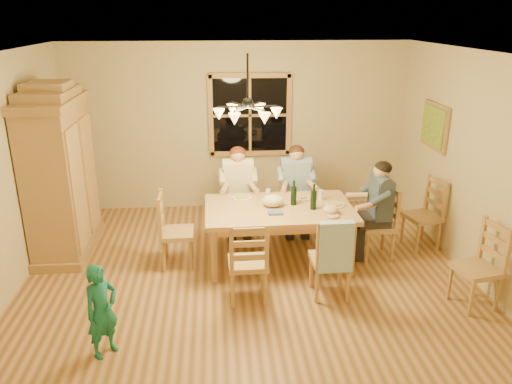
{
  "coord_description": "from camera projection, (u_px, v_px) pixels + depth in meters",
  "views": [
    {
      "loc": [
        -0.37,
        -5.47,
        3.1
      ],
      "look_at": [
        0.1,
        0.1,
        1.09
      ],
      "focal_mm": 35.0,
      "sensor_mm": 36.0,
      "label": 1
    }
  ],
  "objects": [
    {
      "name": "ceiling",
      "position": [
        247.0,
        53.0,
        5.3
      ],
      "size": [
        5.5,
        5.0,
        0.02
      ],
      "primitive_type": "cube",
      "color": "white",
      "rests_on": "wall_back"
    },
    {
      "name": "painting",
      "position": [
        434.0,
        126.0,
        7.01
      ],
      "size": [
        0.06,
        0.78,
        0.64
      ],
      "color": "#9F6E45",
      "rests_on": "wall_right"
    },
    {
      "name": "adult_slate_man",
      "position": [
        379.0,
        198.0,
        6.47
      ],
      "size": [
        0.42,
        0.4,
        0.87
      ],
      "rotation": [
        0.0,
        0.0,
        1.58
      ],
      "color": "#39455C",
      "rests_on": "floor"
    },
    {
      "name": "dining_table",
      "position": [
        279.0,
        214.0,
        6.41
      ],
      "size": [
        1.9,
        1.17,
        0.76
      ],
      "rotation": [
        0.0,
        0.0,
        0.01
      ],
      "color": "#B27B4F",
      "rests_on": "floor"
    },
    {
      "name": "wall_left",
      "position": [
        1.0,
        180.0,
        5.54
      ],
      "size": [
        0.02,
        5.0,
        2.7
      ],
      "primitive_type": "cube",
      "color": "#C6B58C",
      "rests_on": "floor"
    },
    {
      "name": "adult_plaid_man",
      "position": [
        296.0,
        179.0,
        7.22
      ],
      "size": [
        0.4,
        0.42,
        0.87
      ],
      "rotation": [
        0.0,
        0.0,
        3.15
      ],
      "color": "#355893",
      "rests_on": "floor"
    },
    {
      "name": "towel",
      "position": [
        336.0,
        247.0,
        5.43
      ],
      "size": [
        0.38,
        0.1,
        0.58
      ],
      "primitive_type": "cube",
      "rotation": [
        0.0,
        0.0,
        0.01
      ],
      "color": "#9CBED3",
      "rests_on": "chair_near_right"
    },
    {
      "name": "chair_end_left",
      "position": [
        178.0,
        244.0,
        6.42
      ],
      "size": [
        0.42,
        0.44,
        0.99
      ],
      "rotation": [
        0.0,
        0.0,
        -1.56
      ],
      "color": "#AC774C",
      "rests_on": "floor"
    },
    {
      "name": "wall_back",
      "position": [
        238.0,
        127.0,
        8.1
      ],
      "size": [
        5.5,
        0.02,
        2.7
      ],
      "primitive_type": "cube",
      "color": "#C6B58C",
      "rests_on": "floor"
    },
    {
      "name": "chair_end_right",
      "position": [
        376.0,
        236.0,
        6.65
      ],
      "size": [
        0.42,
        0.44,
        0.99
      ],
      "rotation": [
        0.0,
        0.0,
        1.58
      ],
      "color": "#AC774C",
      "rests_on": "floor"
    },
    {
      "name": "wine_bottle_a",
      "position": [
        294.0,
        193.0,
        6.41
      ],
      "size": [
        0.08,
        0.08,
        0.33
      ],
      "primitive_type": "cylinder",
      "color": "black",
      "rests_on": "dining_table"
    },
    {
      "name": "cloth_bundle",
      "position": [
        273.0,
        201.0,
        6.38
      ],
      "size": [
        0.28,
        0.22,
        0.15
      ],
      "primitive_type": "ellipsoid",
      "color": "#C9BA92",
      "rests_on": "dining_table"
    },
    {
      "name": "chandelier",
      "position": [
        248.0,
        111.0,
        5.51
      ],
      "size": [
        0.77,
        0.68,
        0.71
      ],
      "color": "black",
      "rests_on": "ceiling"
    },
    {
      "name": "chair_near_left",
      "position": [
        248.0,
        275.0,
        5.66
      ],
      "size": [
        0.44,
        0.42,
        0.99
      ],
      "rotation": [
        0.0,
        0.0,
        0.01
      ],
      "color": "#AC774C",
      "rests_on": "floor"
    },
    {
      "name": "wine_glass_b",
      "position": [
        321.0,
        195.0,
        6.6
      ],
      "size": [
        0.06,
        0.06,
        0.14
      ],
      "primitive_type": "cylinder",
      "color": "silver",
      "rests_on": "dining_table"
    },
    {
      "name": "chair_spare_back",
      "position": [
        421.0,
        227.0,
        6.93
      ],
      "size": [
        0.51,
        0.53,
        0.99
      ],
      "rotation": [
        0.0,
        0.0,
        1.81
      ],
      "color": "#AC774C",
      "rests_on": "floor"
    },
    {
      "name": "chair_far_left",
      "position": [
        239.0,
        215.0,
        7.33
      ],
      "size": [
        0.44,
        0.42,
        0.99
      ],
      "rotation": [
        0.0,
        0.0,
        3.15
      ],
      "color": "#AC774C",
      "rests_on": "floor"
    },
    {
      "name": "wall_right",
      "position": [
        477.0,
        168.0,
        5.97
      ],
      "size": [
        0.02,
        5.0,
        2.7
      ],
      "primitive_type": "cube",
      "color": "#C6B58C",
      "rests_on": "floor"
    },
    {
      "name": "plate_slate",
      "position": [
        334.0,
        205.0,
        6.42
      ],
      "size": [
        0.26,
        0.26,
        0.02
      ],
      "primitive_type": "cylinder",
      "color": "white",
      "rests_on": "dining_table"
    },
    {
      "name": "adult_woman",
      "position": [
        238.0,
        180.0,
        7.14
      ],
      "size": [
        0.4,
        0.42,
        0.87
      ],
      "rotation": [
        0.0,
        0.0,
        3.15
      ],
      "color": "beige",
      "rests_on": "floor"
    },
    {
      "name": "child",
      "position": [
        102.0,
        311.0,
        4.67
      ],
      "size": [
        0.4,
        0.4,
        0.94
      ],
      "primitive_type": "imported",
      "rotation": [
        0.0,
        0.0,
        0.83
      ],
      "color": "#186F65",
      "rests_on": "floor"
    },
    {
      "name": "wine_bottle_b",
      "position": [
        314.0,
        197.0,
        6.26
      ],
      "size": [
        0.08,
        0.08,
        0.33
      ],
      "primitive_type": "cylinder",
      "color": "black",
      "rests_on": "dining_table"
    },
    {
      "name": "floor",
      "position": [
        249.0,
        277.0,
        6.21
      ],
      "size": [
        5.5,
        5.5,
        0.0
      ],
      "primitive_type": "plane",
      "color": "brown",
      "rests_on": "ground"
    },
    {
      "name": "chair_spare_front",
      "position": [
        474.0,
        281.0,
        5.52
      ],
      "size": [
        0.5,
        0.52,
        0.99
      ],
      "rotation": [
        0.0,
        0.0,
        1.78
      ],
      "color": "#AC774C",
      "rests_on": "floor"
    },
    {
      "name": "plate_plaid",
      "position": [
        301.0,
        198.0,
        6.68
      ],
      "size": [
        0.26,
        0.26,
        0.02
      ],
      "primitive_type": "cylinder",
      "color": "white",
      "rests_on": "dining_table"
    },
    {
      "name": "armoire",
      "position": [
        61.0,
        177.0,
        6.59
      ],
      "size": [
        0.66,
        1.4,
        2.3
      ],
      "color": "#9F6E45",
      "rests_on": "floor"
    },
    {
      "name": "chair_near_right",
      "position": [
        330.0,
        271.0,
        5.74
      ],
      "size": [
        0.44,
        0.42,
        0.99
      ],
      "rotation": [
        0.0,
        0.0,
        0.01
      ],
      "color": "#AC774C",
      "rests_on": "floor"
    },
    {
      "name": "chair_far_right",
      "position": [
        295.0,
        213.0,
        7.4
      ],
      "size": [
        0.44,
        0.42,
        0.99
      ],
      "rotation": [
        0.0,
        0.0,
        3.15
      ],
      "color": "#AC774C",
      "rests_on": "floor"
    },
    {
      "name": "window",
      "position": [
        250.0,
        115.0,
        8.01
      ],
      "size": [
        1.3,
        0.06,
        1.3
      ],
      "color": "black",
      "rests_on": "wall_back"
    },
    {
      "name": "plate_woman",
      "position": [
        242.0,
        198.0,
        6.68
      ],
      "size": [
        0.26,
        0.26,
        0.02
      ],
      "primitive_type": "cylinder",
      "color": "white",
      "rests_on": "dining_table"
    },
    {
      "name": "cap",
      "position": [
        331.0,
        209.0,
        6.16
      ],
      "size": [
        0.2,
        0.2,
        0.11
      ],
      "primitive_type": "ellipsoid",
      "color": "tan",
      "rests_on": "dining_table"
    },
    {
      "name": "wine_glass_a",
      "position": [
        268.0,
        194.0,
        6.62
      ],
      "size": [
        0.06,
        0.06,
        0.14
      ],
      "primitive_type": "cylinder",
      "color": "silver",
      "rests_on": "dining_table"
    },
    {
      "name": "napkin",
      "position": [
        275.0,
        212.0,
        6.17
      ],
      "size": [
        0.18,
        0.14,
        0.03
      ],
      "primitive_type": "cube",
      "rotation": [
        0.0,
        0.0,
        0.01
      ],
      "color": "#4F5D90",
      "rests_on": "dining_table"
    }
  ]
}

